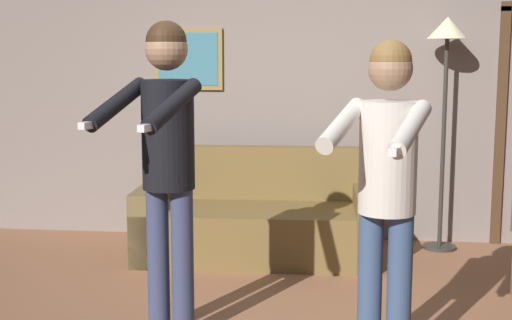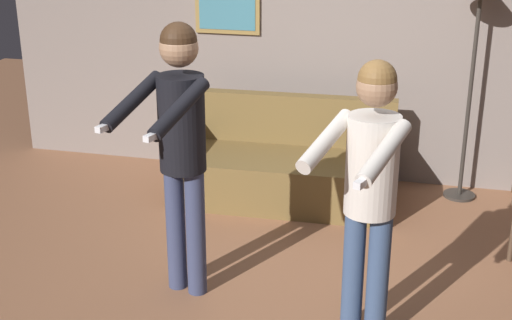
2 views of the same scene
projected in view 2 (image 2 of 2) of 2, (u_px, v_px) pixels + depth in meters
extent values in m
plane|color=#926042|center=(286.00, 282.00, 4.98)|extent=(12.00, 12.00, 0.00)
cube|color=gray|center=(335.00, 41.00, 6.46)|extent=(6.40, 0.06, 2.60)
cube|color=olive|center=(227.00, 4.00, 6.55)|extent=(0.62, 0.02, 0.54)
cube|color=teal|center=(227.00, 4.00, 6.53)|extent=(0.54, 0.01, 0.46)
cube|color=brown|center=(283.00, 178.00, 6.26)|extent=(1.93, 0.91, 0.42)
cube|color=brown|center=(290.00, 119.00, 6.43)|extent=(1.90, 0.20, 0.45)
cube|color=brown|center=(188.00, 162.00, 6.40)|extent=(0.19, 0.85, 0.58)
cube|color=brown|center=(383.00, 177.00, 6.06)|extent=(0.19, 0.85, 0.58)
cylinder|color=#332D28|center=(459.00, 195.00, 6.40)|extent=(0.28, 0.28, 0.02)
cylinder|color=#332D28|center=(469.00, 100.00, 6.09)|extent=(0.04, 0.04, 1.74)
cylinder|color=#384062|center=(176.00, 228.00, 4.79)|extent=(0.13, 0.13, 0.88)
cylinder|color=#384062|center=(196.00, 233.00, 4.71)|extent=(0.13, 0.13, 0.88)
cylinder|color=black|center=(182.00, 123.00, 4.49)|extent=(0.30, 0.30, 0.62)
sphere|color=#9E7556|center=(179.00, 48.00, 4.32)|extent=(0.24, 0.24, 0.24)
sphere|color=#382314|center=(179.00, 41.00, 4.30)|extent=(0.23, 0.23, 0.23)
cylinder|color=black|center=(133.00, 101.00, 4.28)|extent=(0.23, 0.55, 0.27)
cube|color=white|center=(106.00, 127.00, 4.10)|extent=(0.08, 0.16, 0.04)
cylinder|color=black|center=(180.00, 108.00, 4.13)|extent=(0.23, 0.55, 0.27)
cube|color=white|center=(154.00, 136.00, 3.95)|extent=(0.08, 0.16, 0.04)
cylinder|color=#394F74|center=(353.00, 271.00, 4.29)|extent=(0.13, 0.13, 0.82)
cylinder|color=#394F74|center=(378.00, 279.00, 4.21)|extent=(0.13, 0.13, 0.82)
cylinder|color=silver|center=(372.00, 165.00, 4.01)|extent=(0.30, 0.30, 0.58)
sphere|color=#9E7556|center=(377.00, 87.00, 3.85)|extent=(0.23, 0.23, 0.23)
sphere|color=brown|center=(377.00, 79.00, 3.83)|extent=(0.22, 0.22, 0.22)
cylinder|color=silver|center=(326.00, 141.00, 3.84)|extent=(0.26, 0.52, 0.24)
cylinder|color=silver|center=(384.00, 152.00, 3.66)|extent=(0.26, 0.52, 0.24)
cube|color=white|center=(363.00, 181.00, 3.50)|extent=(0.09, 0.15, 0.04)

